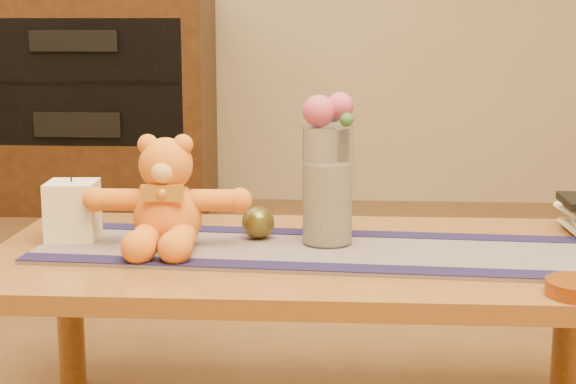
# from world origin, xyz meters

# --- Properties ---
(coffee_table_top) EXTENTS (1.40, 0.70, 0.04)m
(coffee_table_top) POSITION_xyz_m (0.00, 0.00, 0.43)
(coffee_table_top) COLOR brown
(coffee_table_top) RESTS_ON floor
(table_leg_bl) EXTENTS (0.07, 0.07, 0.41)m
(table_leg_bl) POSITION_xyz_m (-0.64, 0.29, 0.21)
(table_leg_bl) COLOR brown
(table_leg_bl) RESTS_ON floor
(table_leg_br) EXTENTS (0.07, 0.07, 0.41)m
(table_leg_br) POSITION_xyz_m (0.64, 0.29, 0.21)
(table_leg_br) COLOR brown
(table_leg_br) RESTS_ON floor
(persian_runner) EXTENTS (1.22, 0.43, 0.01)m
(persian_runner) POSITION_xyz_m (0.01, -0.01, 0.45)
(persian_runner) COLOR #171D42
(persian_runner) RESTS_ON coffee_table_top
(runner_border_near) EXTENTS (1.20, 0.14, 0.00)m
(runner_border_near) POSITION_xyz_m (-0.00, -0.16, 0.46)
(runner_border_near) COLOR #181238
(runner_border_near) RESTS_ON persian_runner
(runner_border_far) EXTENTS (1.20, 0.14, 0.00)m
(runner_border_far) POSITION_xyz_m (0.01, 0.13, 0.46)
(runner_border_far) COLOR #181238
(runner_border_far) RESTS_ON persian_runner
(teddy_bear) EXTENTS (0.35, 0.29, 0.23)m
(teddy_bear) POSITION_xyz_m (-0.31, -0.00, 0.57)
(teddy_bear) COLOR orange
(teddy_bear) RESTS_ON persian_runner
(pillar_candle) EXTENTS (0.12, 0.12, 0.13)m
(pillar_candle) POSITION_xyz_m (-0.54, 0.04, 0.52)
(pillar_candle) COLOR #FBE8B9
(pillar_candle) RESTS_ON persian_runner
(candle_wick) EXTENTS (0.00, 0.00, 0.01)m
(candle_wick) POSITION_xyz_m (-0.54, 0.04, 0.60)
(candle_wick) COLOR black
(candle_wick) RESTS_ON pillar_candle
(glass_vase) EXTENTS (0.11, 0.11, 0.26)m
(glass_vase) POSITION_xyz_m (0.03, 0.04, 0.59)
(glass_vase) COLOR silver
(glass_vase) RESTS_ON persian_runner
(potpourri_fill) EXTENTS (0.09, 0.09, 0.18)m
(potpourri_fill) POSITION_xyz_m (0.03, 0.04, 0.55)
(potpourri_fill) COLOR beige
(potpourri_fill) RESTS_ON glass_vase
(rose_left) EXTENTS (0.07, 0.07, 0.07)m
(rose_left) POSITION_xyz_m (0.01, 0.03, 0.75)
(rose_left) COLOR #C74662
(rose_left) RESTS_ON glass_vase
(rose_right) EXTENTS (0.06, 0.06, 0.06)m
(rose_right) POSITION_xyz_m (0.06, 0.04, 0.76)
(rose_right) COLOR #C74662
(rose_right) RESTS_ON glass_vase
(blue_flower_back) EXTENTS (0.04, 0.04, 0.04)m
(blue_flower_back) POSITION_xyz_m (0.04, 0.07, 0.75)
(blue_flower_back) COLOR #5355B4
(blue_flower_back) RESTS_ON glass_vase
(blue_flower_side) EXTENTS (0.04, 0.04, 0.04)m
(blue_flower_side) POSITION_xyz_m (0.00, 0.06, 0.74)
(blue_flower_side) COLOR #5355B4
(blue_flower_side) RESTS_ON glass_vase
(leaf_sprig) EXTENTS (0.03, 0.03, 0.03)m
(leaf_sprig) POSITION_xyz_m (0.07, 0.02, 0.74)
(leaf_sprig) COLOR #33662D
(leaf_sprig) RESTS_ON glass_vase
(bronze_ball) EXTENTS (0.09, 0.09, 0.07)m
(bronze_ball) POSITION_xyz_m (-0.12, 0.07, 0.50)
(bronze_ball) COLOR brown
(bronze_ball) RESTS_ON persian_runner
(book_bottom) EXTENTS (0.17, 0.23, 0.02)m
(book_bottom) POSITION_xyz_m (0.60, 0.17, 0.46)
(book_bottom) COLOR beige
(book_bottom) RESTS_ON coffee_table_top
(book_lower) EXTENTS (0.19, 0.24, 0.02)m
(book_lower) POSITION_xyz_m (0.60, 0.16, 0.48)
(book_lower) COLOR beige
(book_lower) RESTS_ON book_bottom
(book_upper) EXTENTS (0.18, 0.24, 0.02)m
(book_upper) POSITION_xyz_m (0.59, 0.17, 0.50)
(book_upper) COLOR beige
(book_upper) RESTS_ON book_lower
(book_top) EXTENTS (0.18, 0.24, 0.02)m
(book_top) POSITION_xyz_m (0.60, 0.17, 0.52)
(book_top) COLOR beige
(book_top) RESTS_ON book_upper
(tv_remote) EXTENTS (0.05, 0.16, 0.02)m
(tv_remote) POSITION_xyz_m (0.60, 0.16, 0.54)
(tv_remote) COLOR black
(tv_remote) RESTS_ON book_top
(media_cabinet) EXTENTS (1.20, 0.50, 1.10)m
(media_cabinet) POSITION_xyz_m (-1.20, 2.48, 0.55)
(media_cabinet) COLOR black
(media_cabinet) RESTS_ON floor
(cabinet_cavity) EXTENTS (1.02, 0.03, 0.61)m
(cabinet_cavity) POSITION_xyz_m (-1.20, 2.25, 0.66)
(cabinet_cavity) COLOR black
(cabinet_cavity) RESTS_ON media_cabinet
(cabinet_shelf) EXTENTS (1.02, 0.20, 0.02)m
(cabinet_shelf) POSITION_xyz_m (-1.20, 2.33, 0.66)
(cabinet_shelf) COLOR black
(cabinet_shelf) RESTS_ON media_cabinet
(stereo_upper) EXTENTS (0.42, 0.28, 0.10)m
(stereo_upper) POSITION_xyz_m (-1.20, 2.35, 0.86)
(stereo_upper) COLOR black
(stereo_upper) RESTS_ON media_cabinet
(stereo_lower) EXTENTS (0.42, 0.28, 0.12)m
(stereo_lower) POSITION_xyz_m (-1.20, 2.35, 0.46)
(stereo_lower) COLOR black
(stereo_lower) RESTS_ON media_cabinet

